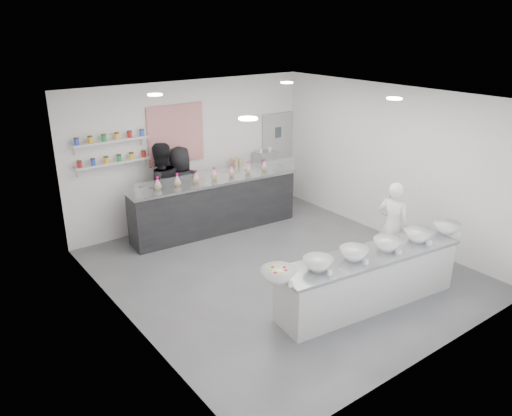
{
  "coord_description": "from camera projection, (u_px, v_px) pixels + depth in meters",
  "views": [
    {
      "loc": [
        -5.0,
        -6.01,
        4.13
      ],
      "look_at": [
        -0.24,
        0.4,
        1.1
      ],
      "focal_mm": 35.0,
      "sensor_mm": 36.0,
      "label": 1
    }
  ],
  "objects": [
    {
      "name": "back_door",
      "position": [
        277.0,
        157.0,
        11.9
      ],
      "size": [
        0.88,
        0.04,
        2.1
      ],
      "primitive_type": "cube",
      "color": "#9C9C99",
      "rests_on": "floor"
    },
    {
      "name": "cup_stacks",
      "position": [
        237.0,
        166.0,
        11.02
      ],
      "size": [
        0.24,
        0.24,
        0.38
      ],
      "primitive_type": null,
      "color": "beige",
      "rests_on": "espresso_ledge"
    },
    {
      "name": "jar_shelf_upper",
      "position": [
        110.0,
        141.0,
        9.25
      ],
      "size": [
        1.45,
        0.22,
        0.04
      ],
      "primitive_type": "cube",
      "color": "silver",
      "rests_on": "back_wall"
    },
    {
      "name": "left_wall",
      "position": [
        124.0,
        228.0,
        6.7
      ],
      "size": [
        0.0,
        6.0,
        6.0
      ],
      "primitive_type": "plane",
      "rotation": [
        1.57,
        0.0,
        1.57
      ],
      "color": "white",
      "rests_on": "floor"
    },
    {
      "name": "pattern_panel",
      "position": [
        176.0,
        134.0,
        10.11
      ],
      "size": [
        1.25,
        0.03,
        1.2
      ],
      "primitive_type": "cube",
      "color": "red",
      "rests_on": "back_wall"
    },
    {
      "name": "woman_prep",
      "position": [
        393.0,
        226.0,
        8.62
      ],
      "size": [
        0.52,
        0.66,
        1.58
      ],
      "primitive_type": "imported",
      "rotation": [
        0.0,
        0.0,
        1.85
      ],
      "color": "white",
      "rests_on": "floor"
    },
    {
      "name": "preserve_jars",
      "position": [
        112.0,
        148.0,
        9.28
      ],
      "size": [
        1.45,
        0.1,
        0.56
      ],
      "primitive_type": null,
      "color": "red",
      "rests_on": "jar_shelf_lower"
    },
    {
      "name": "right_wall",
      "position": [
        390.0,
        163.0,
        9.77
      ],
      "size": [
        0.0,
        6.0,
        6.0
      ],
      "primitive_type": "plane",
      "rotation": [
        1.57,
        0.0,
        -1.57
      ],
      "color": "white",
      "rests_on": "floor"
    },
    {
      "name": "espresso_ledge",
      "position": [
        257.0,
        189.0,
        11.56
      ],
      "size": [
        1.21,
        0.38,
        0.89
      ],
      "primitive_type": "cube",
      "color": "#B5B6B1",
      "rests_on": "floor"
    },
    {
      "name": "prep_bowls",
      "position": [
        371.0,
        249.0,
        7.41
      ],
      "size": [
        3.71,
        0.95,
        0.17
      ],
      "primitive_type": null,
      "rotation": [
        0.0,
        0.0,
        -0.12
      ],
      "color": "white",
      "rests_on": "prep_counter"
    },
    {
      "name": "prep_counter",
      "position": [
        368.0,
        279.0,
        7.59
      ],
      "size": [
        3.17,
        1.06,
        0.85
      ],
      "primitive_type": "cube",
      "rotation": [
        0.0,
        0.0,
        -0.12
      ],
      "color": "#B5B6B1",
      "rests_on": "floor"
    },
    {
      "name": "staff_left",
      "position": [
        161.0,
        191.0,
        9.85
      ],
      "size": [
        1.03,
        0.85,
        1.93
      ],
      "primitive_type": "imported",
      "rotation": [
        0.0,
        0.0,
        3.0
      ],
      "color": "black",
      "rests_on": "floor"
    },
    {
      "name": "espresso_machine",
      "position": [
        265.0,
        161.0,
        11.47
      ],
      "size": [
        0.51,
        0.35,
        0.39
      ],
      "primitive_type": "cube",
      "color": "#93969E",
      "rests_on": "espresso_ledge"
    },
    {
      "name": "cookie_bags",
      "position": [
        214.0,
        174.0,
        9.99
      ],
      "size": [
        2.55,
        0.34,
        0.26
      ],
      "primitive_type": null,
      "rotation": [
        0.0,
        0.0,
        -0.08
      ],
      "color": "pink",
      "rests_on": "back_bar"
    },
    {
      "name": "jar_shelf_lower",
      "position": [
        113.0,
        163.0,
        9.4
      ],
      "size": [
        1.45,
        0.22,
        0.04
      ],
      "primitive_type": "cube",
      "color": "silver",
      "rests_on": "back_wall"
    },
    {
      "name": "downlight_3",
      "position": [
        287.0,
        83.0,
        9.69
      ],
      "size": [
        0.24,
        0.24,
        0.02
      ],
      "primitive_type": "cylinder",
      "color": "white",
      "rests_on": "ceiling"
    },
    {
      "name": "sneeze_guard",
      "position": [
        222.0,
        176.0,
        9.74
      ],
      "size": [
        3.51,
        0.29,
        0.3
      ],
      "primitive_type": "cube",
      "rotation": [
        0.0,
        0.0,
        -0.08
      ],
      "color": "white",
      "rests_on": "back_bar"
    },
    {
      "name": "downlight_2",
      "position": [
        155.0,
        95.0,
        8.13
      ],
      "size": [
        0.24,
        0.24,
        0.02
      ],
      "primitive_type": "cylinder",
      "color": "white",
      "rests_on": "ceiling"
    },
    {
      "name": "downlight_1",
      "position": [
        394.0,
        99.0,
        7.74
      ],
      "size": [
        0.24,
        0.24,
        0.02
      ],
      "primitive_type": "cylinder",
      "color": "white",
      "rests_on": "ceiling"
    },
    {
      "name": "downlight_0",
      "position": [
        248.0,
        119.0,
        6.18
      ],
      "size": [
        0.24,
        0.24,
        0.02
      ],
      "primitive_type": "cylinder",
      "color": "white",
      "rests_on": "ceiling"
    },
    {
      "name": "ceiling",
      "position": [
        284.0,
        98.0,
        7.7
      ],
      "size": [
        6.0,
        6.0,
        0.0
      ],
      "primitive_type": "plane",
      "rotation": [
        3.14,
        0.0,
        0.0
      ],
      "color": "white",
      "rests_on": "floor"
    },
    {
      "name": "floor",
      "position": [
        280.0,
        270.0,
        8.76
      ],
      "size": [
        6.0,
        6.0,
        0.0
      ],
      "primitive_type": "plane",
      "color": "#515156",
      "rests_on": "ground"
    },
    {
      "name": "back_bar",
      "position": [
        215.0,
        205.0,
        10.23
      ],
      "size": [
        3.61,
        0.93,
        1.11
      ],
      "primitive_type": "cube",
      "rotation": [
        0.0,
        0.0,
        -0.08
      ],
      "color": "black",
      "rests_on": "floor"
    },
    {
      "name": "back_wall",
      "position": [
        191.0,
        153.0,
        10.48
      ],
      "size": [
        5.5,
        0.0,
        5.5
      ],
      "primitive_type": "plane",
      "rotation": [
        1.57,
        0.0,
        0.0
      ],
      "color": "white",
      "rests_on": "floor"
    },
    {
      "name": "staff_right",
      "position": [
        181.0,
        190.0,
        10.12
      ],
      "size": [
        1.0,
        0.81,
        1.78
      ],
      "primitive_type": "imported",
      "rotation": [
        0.0,
        0.0,
        2.83
      ],
      "color": "black",
      "rests_on": "floor"
    },
    {
      "name": "label_cards",
      "position": [
        402.0,
        264.0,
        7.07
      ],
      "size": [
        3.31,
        0.04,
        0.07
      ],
      "primitive_type": null,
      "color": "white",
      "rests_on": "prep_counter"
    }
  ]
}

